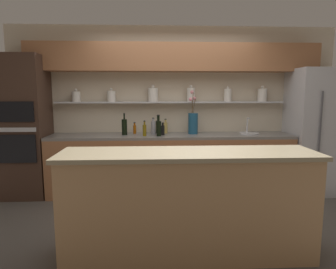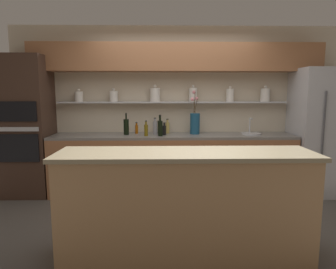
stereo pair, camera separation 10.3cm
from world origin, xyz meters
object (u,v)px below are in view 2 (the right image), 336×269
(flower_vase, at_px, (195,122))
(sink_fixture, at_px, (251,133))
(oven_tower, at_px, (27,127))
(bottle_sauce_4, at_px, (137,129))
(bottle_oil_0, at_px, (146,130))
(bottle_wine_2, at_px, (160,126))
(bottle_sauce_3, at_px, (164,130))
(bottle_spirit_1, at_px, (155,127))
(bottle_wine_5, at_px, (160,128))
(refrigerator, at_px, (320,132))
(bottle_spirit_7, at_px, (167,127))
(bottle_wine_6, at_px, (126,127))

(flower_vase, xyz_separation_m, sink_fixture, (0.87, -0.07, -0.16))
(oven_tower, distance_m, bottle_sauce_4, 1.65)
(bottle_oil_0, height_order, bottle_wine_2, bottle_wine_2)
(bottle_wine_2, distance_m, bottle_sauce_3, 0.20)
(sink_fixture, bearing_deg, bottle_sauce_4, 175.96)
(flower_vase, bearing_deg, sink_fixture, -4.54)
(bottle_spirit_1, bearing_deg, oven_tower, -178.46)
(flower_vase, relative_size, sink_fixture, 2.29)
(sink_fixture, bearing_deg, bottle_wine_5, -173.75)
(bottle_spirit_1, height_order, bottle_sauce_4, bottle_spirit_1)
(refrigerator, height_order, flower_vase, refrigerator)
(bottle_sauce_3, xyz_separation_m, bottle_spirit_7, (0.05, 0.18, 0.01))
(bottle_wine_2, height_order, bottle_sauce_4, bottle_wine_2)
(bottle_spirit_7, bearing_deg, bottle_wine_2, 178.17)
(bottle_spirit_1, distance_m, bottle_wine_5, 0.21)
(bottle_oil_0, distance_m, bottle_spirit_1, 0.22)
(oven_tower, relative_size, bottle_spirit_7, 9.15)
(bottle_spirit_1, relative_size, bottle_wine_5, 0.81)
(bottle_wine_5, xyz_separation_m, bottle_wine_6, (-0.52, 0.15, 0.01))
(bottle_sauce_4, bearing_deg, refrigerator, -3.54)
(bottle_spirit_1, distance_m, bottle_spirit_7, 0.22)
(bottle_oil_0, bearing_deg, bottle_spirit_1, 54.32)
(bottle_wine_2, height_order, bottle_wine_6, bottle_wine_6)
(sink_fixture, bearing_deg, refrigerator, -2.68)
(bottle_spirit_7, bearing_deg, bottle_sauce_3, -105.52)
(refrigerator, height_order, bottle_spirit_7, refrigerator)
(refrigerator, distance_m, bottle_oil_0, 2.66)
(bottle_spirit_1, bearing_deg, bottle_wine_6, -174.56)
(bottle_sauce_3, bearing_deg, bottle_wine_5, -116.24)
(refrigerator, bearing_deg, bottle_wine_6, 179.10)
(sink_fixture, bearing_deg, bottle_spirit_7, 173.27)
(sink_fixture, bearing_deg, oven_tower, -179.80)
(flower_vase, relative_size, bottle_spirit_7, 2.94)
(refrigerator, height_order, sink_fixture, refrigerator)
(bottle_oil_0, distance_m, bottle_wine_5, 0.21)
(refrigerator, distance_m, bottle_wine_5, 2.45)
(oven_tower, height_order, flower_vase, oven_tower)
(bottle_sauce_3, relative_size, bottle_wine_6, 0.57)
(bottle_spirit_1, bearing_deg, refrigerator, -2.00)
(flower_vase, height_order, bottle_wine_5, flower_vase)
(flower_vase, xyz_separation_m, bottle_sauce_3, (-0.48, -0.10, -0.11))
(bottle_wine_6, relative_size, bottle_spirit_7, 1.45)
(flower_vase, bearing_deg, bottle_spirit_7, 168.86)
(refrigerator, relative_size, flower_vase, 2.85)
(flower_vase, height_order, bottle_wine_2, flower_vase)
(flower_vase, bearing_deg, bottle_wine_5, -157.39)
(flower_vase, distance_m, bottle_oil_0, 0.78)
(bottle_wine_5, bearing_deg, oven_tower, 175.97)
(bottle_oil_0, bearing_deg, bottle_sauce_4, 121.35)
(bottle_wine_2, bearing_deg, bottle_spirit_1, -121.25)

